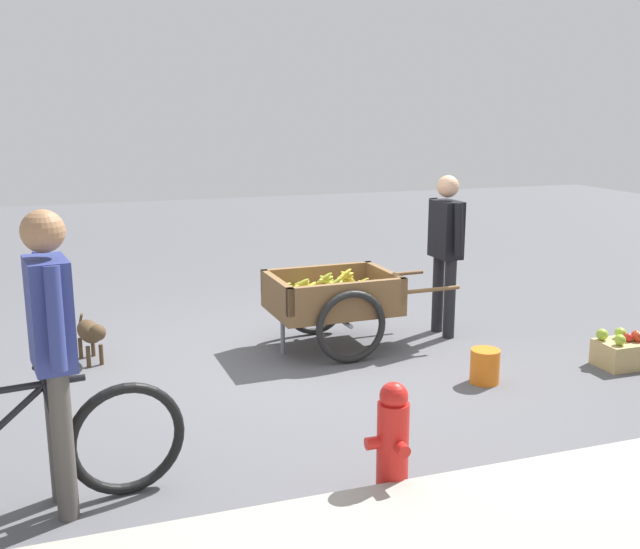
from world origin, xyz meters
TOP-DOWN VIEW (x-y plane):
  - ground_plane at (0.00, 0.00)m, footprint 24.00×24.00m
  - fruit_cart at (-0.32, -0.40)m, footprint 1.67×0.96m
  - vendor_person at (-1.48, -0.44)m, footprint 0.21×0.59m
  - bicycle at (2.13, 1.74)m, footprint 1.65×0.46m
  - cyclist_person at (1.98, 1.72)m, footprint 0.25×0.55m
  - dog at (1.76, -0.68)m, footprint 0.27×0.66m
  - fire_hydrant at (0.24, 2.16)m, footprint 0.25×0.25m
  - plastic_bucket at (-1.18, 0.82)m, footprint 0.23×0.23m
  - apple_crate at (-2.49, 0.86)m, footprint 0.44×0.32m

SIDE VIEW (x-z plane):
  - ground_plane at x=0.00m, z-range 0.00..0.00m
  - apple_crate at x=-2.49m, z-range -0.03..0.29m
  - plastic_bucket at x=-1.18m, z-range 0.00..0.27m
  - dog at x=1.76m, z-range 0.07..0.47m
  - fire_hydrant at x=0.24m, z-range 0.00..0.67m
  - bicycle at x=2.13m, z-range -0.07..0.78m
  - fruit_cart at x=-0.32m, z-range 0.07..0.81m
  - vendor_person at x=-1.48m, z-range 0.14..1.67m
  - cyclist_person at x=1.98m, z-range 0.16..1.81m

